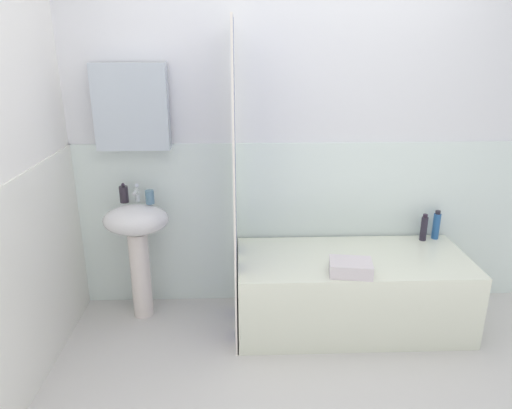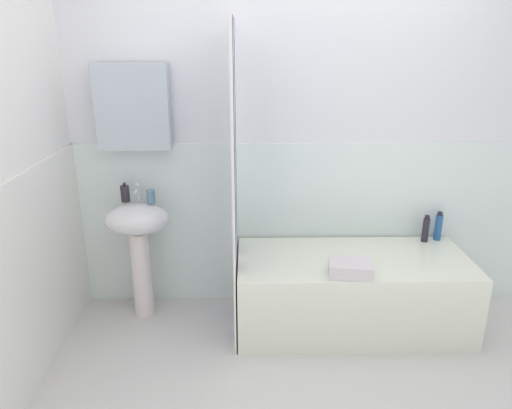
% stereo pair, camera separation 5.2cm
% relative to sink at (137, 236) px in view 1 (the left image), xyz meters
% --- Properties ---
extents(wall_back_tiled, '(3.60, 0.18, 2.40)m').
position_rel_sink_xyz_m(wall_back_tiled, '(1.02, 0.23, 0.53)').
color(wall_back_tiled, white).
rests_on(wall_back_tiled, ground_plane).
extents(wall_left_tiled, '(0.07, 1.81, 2.40)m').
position_rel_sink_xyz_m(wall_left_tiled, '(-0.48, -0.69, 0.51)').
color(wall_left_tiled, white).
rests_on(wall_left_tiled, ground_plane).
extents(sink, '(0.44, 0.34, 0.83)m').
position_rel_sink_xyz_m(sink, '(0.00, 0.00, 0.00)').
color(sink, silver).
rests_on(sink, ground_plane).
extents(faucet, '(0.03, 0.12, 0.12)m').
position_rel_sink_xyz_m(faucet, '(-0.00, 0.08, 0.28)').
color(faucet, silver).
rests_on(faucet, sink).
extents(soap_dispenser, '(0.06, 0.06, 0.14)m').
position_rel_sink_xyz_m(soap_dispenser, '(-0.08, 0.07, 0.28)').
color(soap_dispenser, '#28212C').
rests_on(soap_dispenser, sink).
extents(toothbrush_cup, '(0.06, 0.06, 0.09)m').
position_rel_sink_xyz_m(toothbrush_cup, '(0.10, 0.04, 0.27)').
color(toothbrush_cup, slate).
rests_on(toothbrush_cup, sink).
extents(bathtub, '(1.54, 0.70, 0.50)m').
position_rel_sink_xyz_m(bathtub, '(1.45, -0.16, -0.36)').
color(bathtub, silver).
rests_on(bathtub, ground_plane).
extents(shower_curtain, '(0.01, 0.70, 2.00)m').
position_rel_sink_xyz_m(shower_curtain, '(0.67, -0.16, 0.39)').
color(shower_curtain, white).
rests_on(shower_curtain, ground_plane).
extents(conditioner_bottle, '(0.05, 0.05, 0.21)m').
position_rel_sink_xyz_m(conditioner_bottle, '(2.12, 0.13, -0.00)').
color(conditioner_bottle, '#275999').
rests_on(conditioner_bottle, bathtub).
extents(lotion_bottle, '(0.05, 0.05, 0.20)m').
position_rel_sink_xyz_m(lotion_bottle, '(2.02, 0.10, -0.01)').
color(lotion_bottle, '#292431').
rests_on(lotion_bottle, bathtub).
extents(towel_folded, '(0.28, 0.22, 0.09)m').
position_rel_sink_xyz_m(towel_folded, '(1.38, -0.40, -0.06)').
color(towel_folded, silver).
rests_on(towel_folded, bathtub).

